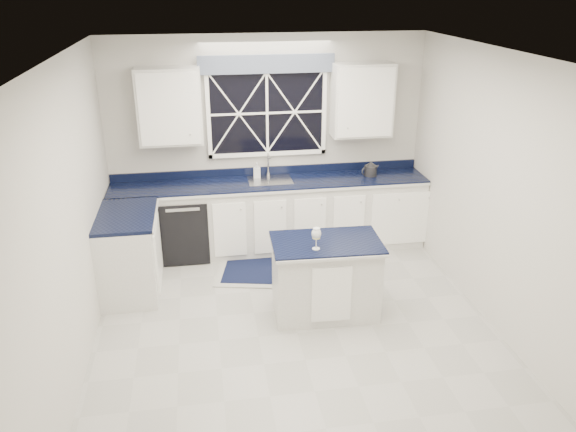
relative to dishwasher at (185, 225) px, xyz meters
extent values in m
plane|color=#AAA9A5|center=(1.10, -1.95, -0.41)|extent=(4.50, 4.50, 0.00)
cube|color=beige|center=(1.10, 0.30, 0.94)|extent=(4.00, 0.10, 2.70)
cube|color=silver|center=(1.10, 0.00, 0.04)|extent=(3.98, 0.60, 0.90)
cube|color=silver|center=(-0.60, -0.80, 0.04)|extent=(0.60, 1.00, 0.90)
cube|color=black|center=(1.10, 0.00, 0.51)|extent=(3.98, 0.64, 0.04)
cube|color=black|center=(0.00, 0.00, 0.00)|extent=(0.60, 0.58, 0.82)
cube|color=black|center=(1.10, 0.27, 1.34)|extent=(1.40, 0.02, 1.00)
cube|color=slate|center=(1.10, 0.21, 1.94)|extent=(1.65, 0.04, 0.22)
cube|color=silver|center=(-0.07, 0.13, 1.49)|extent=(0.75, 0.34, 0.90)
cube|color=silver|center=(2.28, 0.13, 1.49)|extent=(0.75, 0.34, 0.90)
cylinder|color=#ADADB0|center=(1.10, 0.22, 0.55)|extent=(0.05, 0.05, 0.04)
cylinder|color=#ADADB0|center=(1.10, 0.22, 0.69)|extent=(0.02, 0.02, 0.28)
cylinder|color=#ADADB0|center=(1.10, 0.13, 0.82)|extent=(0.02, 0.18, 0.02)
cube|color=silver|center=(1.46, -1.60, -0.01)|extent=(1.08, 0.65, 0.80)
cube|color=black|center=(1.46, -1.60, 0.40)|extent=(1.13, 0.71, 0.04)
cube|color=#A5A5A1|center=(1.08, -0.63, -0.40)|extent=(1.57, 1.15, 0.01)
cube|color=black|center=(1.08, -0.63, -0.39)|extent=(1.39, 0.96, 0.01)
cylinder|color=#302F32|center=(2.40, 0.01, 0.60)|extent=(0.21, 0.21, 0.13)
cone|color=#302F32|center=(2.40, 0.01, 0.69)|extent=(0.17, 0.17, 0.06)
torus|color=#302F32|center=(2.32, -0.02, 0.61)|extent=(0.11, 0.05, 0.11)
cylinder|color=#302F32|center=(2.49, 0.04, 0.62)|extent=(0.07, 0.04, 0.09)
cylinder|color=silver|center=(1.32, -1.75, 0.42)|extent=(0.08, 0.08, 0.01)
cylinder|color=silver|center=(1.32, -1.75, 0.49)|extent=(0.01, 0.01, 0.12)
ellipsoid|color=silver|center=(1.32, -1.75, 0.59)|extent=(0.10, 0.10, 0.12)
cylinder|color=#EAE17C|center=(1.32, -1.75, 0.57)|extent=(0.08, 0.08, 0.05)
imported|color=silver|center=(0.95, 0.18, 0.63)|extent=(0.10, 0.10, 0.19)
camera|label=1|loc=(0.25, -6.61, 2.88)|focal=35.00mm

